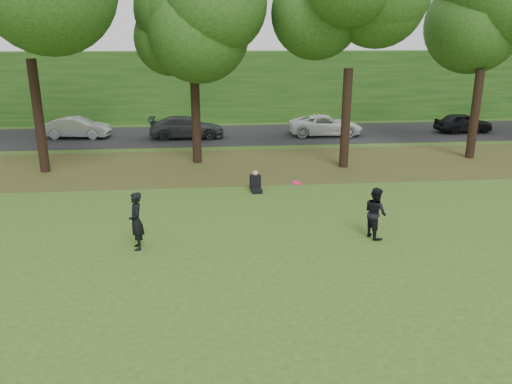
% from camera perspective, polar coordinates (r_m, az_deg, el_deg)
% --- Properties ---
extents(ground, '(120.00, 120.00, 0.00)m').
position_cam_1_polar(ground, '(12.29, 6.91, -11.99)').
color(ground, '#334D18').
rests_on(ground, ground).
extents(leaf_litter, '(60.00, 7.00, 0.01)m').
position_cam_1_polar(leaf_litter, '(24.32, 0.37, 3.08)').
color(leaf_litter, '#49321A').
rests_on(leaf_litter, ground).
extents(street, '(70.00, 7.00, 0.02)m').
position_cam_1_polar(street, '(32.10, -1.15, 6.59)').
color(street, black).
rests_on(street, ground).
extents(far_hedge, '(70.00, 3.00, 5.00)m').
position_cam_1_polar(far_hedge, '(37.68, -1.92, 12.01)').
color(far_hedge, '#194513').
rests_on(far_hedge, ground).
extents(player_left, '(0.54, 0.70, 1.73)m').
position_cam_1_polar(player_left, '(14.93, -13.53, -3.25)').
color(player_left, black).
rests_on(player_left, ground).
extents(player_right, '(0.80, 0.92, 1.61)m').
position_cam_1_polar(player_right, '(15.82, 13.49, -2.31)').
color(player_right, black).
rests_on(player_right, ground).
extents(parked_cars, '(37.96, 2.72, 1.50)m').
position_cam_1_polar(parked_cars, '(31.39, -8.30, 7.43)').
color(parked_cars, black).
rests_on(parked_cars, street).
extents(frisbee, '(0.36, 0.37, 0.12)m').
position_cam_1_polar(frisbee, '(15.22, 4.69, 1.05)').
color(frisbee, '#F5144C').
rests_on(frisbee, ground).
extents(seated_person, '(0.46, 0.76, 0.83)m').
position_cam_1_polar(seated_person, '(20.19, -0.05, 0.99)').
color(seated_person, black).
rests_on(seated_person, ground).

